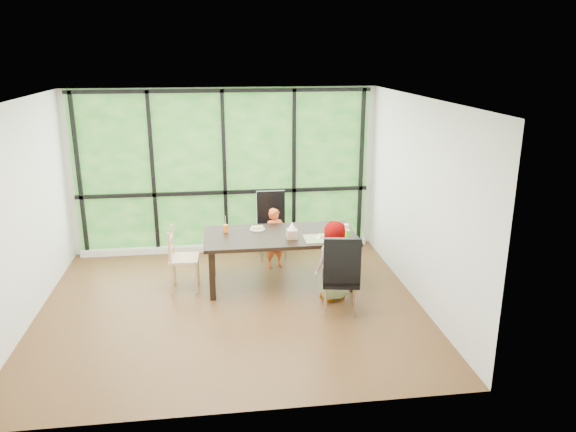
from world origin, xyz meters
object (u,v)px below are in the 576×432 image
object	(u,v)px
child_toddler	(275,238)
orange_cup	(226,228)
green_cup	(348,234)
tissue_box	(292,234)
child_older	(332,261)
plate_far	(257,229)
dining_table	(280,259)
white_mug	(346,227)
chair_end_beech	(184,259)
chair_window_leather	(272,226)
plate_near	(324,237)
chair_interior_leather	(341,273)

from	to	relation	value
child_toddler	orange_cup	xyz separation A→B (m)	(-0.76, -0.43, 0.33)
green_cup	tissue_box	bearing A→B (deg)	173.59
child_older	orange_cup	world-z (taller)	child_older
child_toddler	orange_cup	bearing A→B (deg)	-169.63
plate_far	orange_cup	size ratio (longest dim) A/B	1.99
dining_table	white_mug	size ratio (longest dim) A/B	25.82
chair_end_beech	plate_far	distance (m)	1.13
orange_cup	child_older	bearing A→B (deg)	-29.79
child_toddler	chair_window_leather	bearing A→B (deg)	72.18
child_older	green_cup	xyz separation A→B (m)	(0.28, 0.32, 0.26)
child_toddler	green_cup	world-z (taller)	child_toddler
white_mug	chair_end_beech	bearing A→B (deg)	-178.13
white_mug	dining_table	bearing A→B (deg)	-175.30
plate_near	white_mug	world-z (taller)	white_mug
chair_end_beech	white_mug	bearing A→B (deg)	-85.46
child_older	chair_window_leather	bearing A→B (deg)	-91.50
chair_window_leather	white_mug	xyz separation A→B (m)	(0.99, -0.95, 0.25)
dining_table	plate_near	world-z (taller)	plate_near
dining_table	orange_cup	xyz separation A→B (m)	(-0.76, 0.21, 0.43)
child_older	chair_end_beech	bearing A→B (deg)	-39.78
chair_interior_leather	plate_near	xyz separation A→B (m)	(-0.07, 0.78, 0.22)
child_older	orange_cup	size ratio (longest dim) A/B	10.03
child_toddler	green_cup	size ratio (longest dim) A/B	8.22
dining_table	plate_near	bearing A→B (deg)	-21.61
chair_interior_leather	green_cup	world-z (taller)	chair_interior_leather
green_cup	white_mug	distance (m)	0.36
chair_end_beech	child_older	size ratio (longest dim) A/B	0.82
child_older	plate_far	xyz separation A→B (m)	(-0.94, 0.86, 0.21)
chair_interior_leather	plate_near	world-z (taller)	chair_interior_leather
chair_window_leather	child_toddler	xyz separation A→B (m)	(0.01, -0.39, -0.07)
chair_window_leather	chair_end_beech	distance (m)	1.70
plate_near	green_cup	bearing A→B (deg)	-7.01
chair_interior_leather	white_mug	xyz separation A→B (m)	(0.33, 1.10, 0.25)
chair_end_beech	tissue_box	distance (m)	1.56
plate_far	orange_cup	world-z (taller)	orange_cup
chair_end_beech	plate_near	size ratio (longest dim) A/B	4.28
chair_end_beech	tissue_box	xyz separation A→B (m)	(1.51, -0.19, 0.36)
child_older	tissue_box	distance (m)	0.69
plate_far	tissue_box	distance (m)	0.64
dining_table	white_mug	bearing A→B (deg)	4.70
chair_interior_leather	child_toddler	bearing A→B (deg)	-58.36
plate_near	child_older	bearing A→B (deg)	-81.89
chair_window_leather	child_toddler	world-z (taller)	chair_window_leather
tissue_box	chair_window_leather	bearing A→B (deg)	97.11
tissue_box	chair_end_beech	bearing A→B (deg)	172.81
child_older	green_cup	size ratio (longest dim) A/B	9.53
chair_window_leather	chair_end_beech	size ratio (longest dim) A/B	1.20
dining_table	green_cup	bearing A→B (deg)	-16.52
chair_window_leather	chair_interior_leather	size ratio (longest dim) A/B	1.00
chair_window_leather	green_cup	distance (m)	1.62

